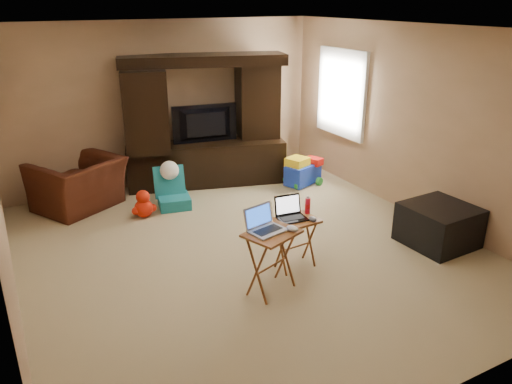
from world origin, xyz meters
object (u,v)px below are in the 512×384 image
tray_table_right (296,243)px  laptop_left (268,221)px  plush_toy (143,204)px  mouse_right (313,219)px  ottoman (439,225)px  push_toy (303,170)px  child_rocker (173,188)px  laptop_right (293,209)px  entertainment_center (205,122)px  mouse_left (292,228)px  water_bottle (308,206)px  television (206,125)px  recliner (79,184)px  tray_table_left (272,262)px

tray_table_right → laptop_left: 0.75m
plush_toy → tray_table_right: 2.38m
laptop_left → mouse_right: laptop_left is taller
plush_toy → ottoman: ottoman is taller
plush_toy → push_toy: size_ratio=0.63×
child_rocker → laptop_right: (0.56, -2.23, 0.41)m
push_toy → ottoman: (0.30, -2.51, 0.01)m
entertainment_center → mouse_left: (-0.49, -3.32, -0.32)m
child_rocker → tray_table_right: bearing=-63.6°
child_rocker → tray_table_right: 2.33m
tray_table_right → water_bottle: 0.43m
laptop_left → mouse_right: size_ratio=2.94×
entertainment_center → child_rocker: entertainment_center is taller
entertainment_center → laptop_right: entertainment_center is taller
plush_toy → push_toy: push_toy is taller
television → ottoman: (1.62, -3.25, -0.72)m
plush_toy → mouse_right: size_ratio=3.34×
tray_table_right → push_toy: bearing=51.5°
entertainment_center → recliner: (-1.98, -0.10, -0.65)m
recliner → ottoman: 4.82m
tray_table_right → mouse_right: (0.13, -0.12, 0.31)m
push_toy → television: bearing=129.0°
laptop_right → mouse_left: bearing=-117.0°
push_toy → entertainment_center: bearing=127.6°
plush_toy → laptop_right: size_ratio=1.30×
plush_toy → tray_table_left: (0.61, -2.41, 0.13)m
ottoman → laptop_left: bearing=178.1°
mouse_left → laptop_left: bearing=155.6°
child_rocker → tray_table_left: (0.13, -2.54, 0.04)m
child_rocker → tray_table_left: tray_table_left is taller
ottoman → laptop_left: size_ratio=2.19×
laptop_left → water_bottle: size_ratio=1.94×
television → tray_table_left: (-0.68, -3.20, -0.63)m
mouse_right → plush_toy: bearing=118.5°
ottoman → water_bottle: size_ratio=4.26×
child_rocker → push_toy: 2.13m
tray_table_right → recliner: bearing=118.5°
push_toy → recliner: bearing=146.6°
plush_toy → tray_table_right: size_ratio=0.68×
plush_toy → water_bottle: 2.45m
television → water_bottle: television is taller
plush_toy → mouse_left: size_ratio=2.92×
laptop_left → plush_toy: bearing=90.6°
television → tray_table_right: (-0.21, -2.91, -0.68)m
tray_table_left → laptop_right: size_ratio=2.18×
recliner → ottoman: bearing=109.1°
laptop_left → tray_table_right: bearing=14.4°
plush_toy → laptop_right: (1.04, -2.10, 0.50)m
tray_table_left → mouse_right: 0.69m
recliner → child_rocker: bearing=123.2°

